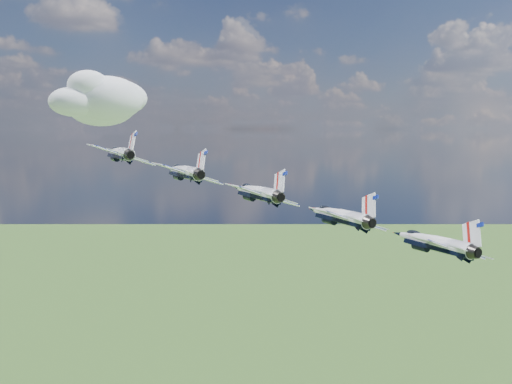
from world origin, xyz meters
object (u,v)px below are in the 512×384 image
jet_2 (256,192)px  jet_4 (432,242)px  jet_0 (119,153)px  jet_3 (338,215)px  jet_1 (184,171)px

jet_2 → jet_4: bearing=-52.7°
jet_0 → jet_3: jet_0 is taller
jet_0 → jet_1: 12.13m
jet_2 → jet_4: 24.26m
jet_2 → jet_3: bearing=-52.7°
jet_0 → jet_4: bearing=-52.7°
jet_3 → jet_4: jet_3 is taller
jet_2 → jet_4: (14.37, -18.91, -4.95)m
jet_0 → jet_2: jet_0 is taller
jet_3 → jet_4: 12.13m
jet_1 → jet_3: bearing=-52.7°
jet_0 → jet_4: jet_0 is taller
jet_0 → jet_3: 36.39m
jet_2 → jet_3: (7.19, -9.45, -2.47)m
jet_0 → jet_3: (21.56, -28.36, -7.42)m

